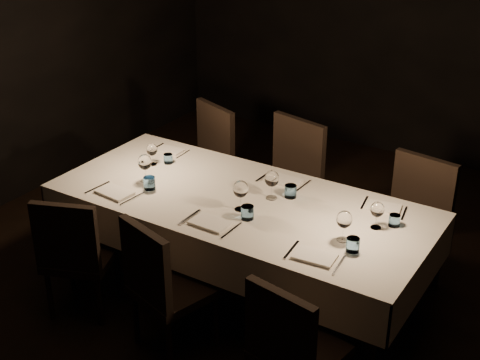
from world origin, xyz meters
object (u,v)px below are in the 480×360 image
Objects in this scene: dining_table at (240,209)px; chair_far_center at (287,179)px; chair_far_right at (413,219)px; chair_near_left at (75,251)px; chair_near_right at (291,346)px; chair_near_center at (162,282)px; chair_far_left at (204,159)px.

dining_table is 0.82m from chair_far_center.
chair_far_center reaches higher than chair_far_right.
chair_near_right is at bearing 155.83° from chair_near_left.
chair_near_center is 1.73m from chair_far_left.
chair_far_center reaches higher than chair_near_left.
chair_far_left is 0.97× the size of chair_far_center.
chair_near_left is at bearing -136.53° from dining_table.
chair_far_right reaches higher than chair_near_left.
chair_far_left reaches higher than dining_table.
chair_far_center is 1.01m from chair_far_right.
chair_near_right is at bearing -169.32° from chair_near_center.
chair_far_left reaches higher than chair_far_right.
dining_table is at bearing -22.66° from chair_far_left.
chair_far_left reaches higher than chair_near_center.
chair_near_center is at bearing -115.12° from chair_far_right.
chair_near_left reaches higher than dining_table.
chair_far_right is (1.72, 1.52, 0.03)m from chair_near_left.
chair_near_left reaches higher than chair_near_right.
chair_far_center is (-0.08, 0.80, -0.13)m from dining_table.
chair_near_center is at bearing -96.66° from dining_table.
chair_near_right is 0.92× the size of chair_far_right.
chair_far_right is at bearing 19.31° from chair_far_left.
chair_near_center reaches higher than chair_near_right.
chair_far_center is at bearing -74.15° from chair_near_center.
chair_near_center is (-0.09, -0.73, -0.18)m from dining_table.
chair_near_center is 0.92m from chair_near_right.
chair_far_center is at bearing 20.23° from chair_far_left.
chair_far_left is 0.78m from chair_far_center.
chair_far_right reaches higher than dining_table.
chair_near_left is 0.97× the size of chair_near_center.
dining_table is 2.86× the size of chair_near_right.
chair_far_right reaches higher than chair_near_right.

